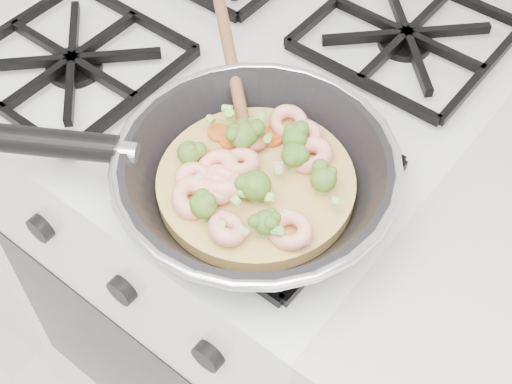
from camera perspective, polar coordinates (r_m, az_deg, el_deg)
The scene contains 2 objects.
stove at distance 1.26m, azimuth -0.81°, elevation -4.53°, with size 0.60×0.60×0.92m.
skillet at distance 0.71m, azimuth -0.49°, elevation 1.46°, with size 0.43×0.41×0.10m.
Camera 1 is at (0.45, 1.17, 1.51)m, focal length 49.68 mm.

